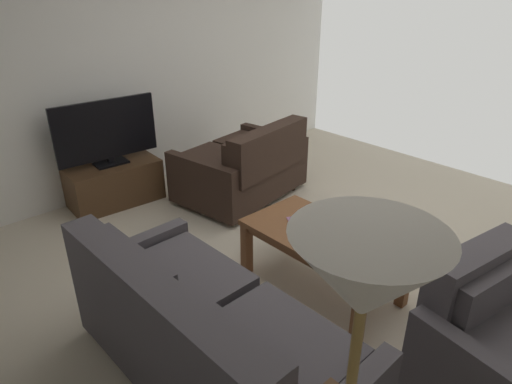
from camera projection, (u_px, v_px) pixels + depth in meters
The scene contains 11 objects.
ground_plane at pixel (318, 259), 3.72m from camera, with size 4.86×5.49×0.01m, color beige.
wall_right at pixel (150, 62), 4.76m from camera, with size 0.12×5.49×2.62m, color white.
sofa_main at pixel (203, 336), 2.41m from camera, with size 1.80×0.87×0.87m.
loveseat_near at pixel (245, 166), 4.63m from camera, with size 1.08×1.39×0.83m.
coffee_table at pixel (323, 242), 3.20m from camera, with size 1.14×0.63×0.47m.
floor_lamp at pixel (360, 317), 1.04m from camera, with size 0.36×0.36×1.63m.
tv_stand at pixel (114, 183), 4.58m from camera, with size 0.53×0.93×0.43m.
flat_tv at pixel (106, 132), 4.34m from camera, with size 0.22×1.01×0.65m.
book_stack at pixel (401, 246), 2.99m from camera, with size 0.27×0.31×0.04m.
tv_remote at pixel (342, 233), 3.16m from camera, with size 0.15×0.13×0.02m.
loose_magazine at pixel (308, 226), 3.27m from camera, with size 0.25×0.31×0.01m, color #996699.
Camera 1 is at (-1.93, 2.49, 2.11)m, focal length 31.26 mm.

